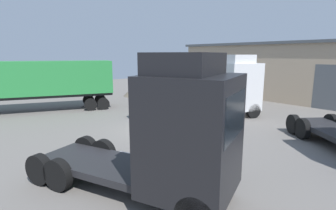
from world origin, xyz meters
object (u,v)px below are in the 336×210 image
object	(u,v)px
container_trailer_green	(38,79)
tractor_unit_black	(174,135)
gravel_pile	(140,88)
traffic_cone	(136,105)
oil_drum	(133,112)
tractor_unit_white	(232,88)

from	to	relation	value
container_trailer_green	tractor_unit_black	world-z (taller)	tractor_unit_black
gravel_pile	traffic_cone	world-z (taller)	gravel_pile
container_trailer_green	oil_drum	distance (m)	8.15
container_trailer_green	tractor_unit_black	distance (m)	16.37
tractor_unit_white	container_trailer_green	distance (m)	14.62
tractor_unit_white	container_trailer_green	world-z (taller)	tractor_unit_white
container_trailer_green	traffic_cone	xyz separation A→B (m)	(3.81, 6.39, -2.24)
tractor_unit_black	container_trailer_green	bearing A→B (deg)	155.21
oil_drum	traffic_cone	xyz separation A→B (m)	(-2.88, 2.22, -0.19)
tractor_unit_white	gravel_pile	bearing A→B (deg)	110.13
traffic_cone	gravel_pile	bearing A→B (deg)	142.40
traffic_cone	oil_drum	bearing A→B (deg)	-37.54
oil_drum	container_trailer_green	bearing A→B (deg)	-148.04
container_trailer_green	gravel_pile	xyz separation A→B (m)	(-1.42, 10.42, -1.69)
tractor_unit_black	oil_drum	distance (m)	10.95
tractor_unit_white	gravel_pile	size ratio (longest dim) A/B	1.96
oil_drum	tractor_unit_black	bearing A→B (deg)	-26.83
container_trailer_green	tractor_unit_black	bearing A→B (deg)	107.53
traffic_cone	tractor_unit_black	bearing A→B (deg)	-29.52
tractor_unit_white	oil_drum	distance (m)	7.23
container_trailer_green	gravel_pile	bearing A→B (deg)	-152.21
traffic_cone	container_trailer_green	bearing A→B (deg)	-120.79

